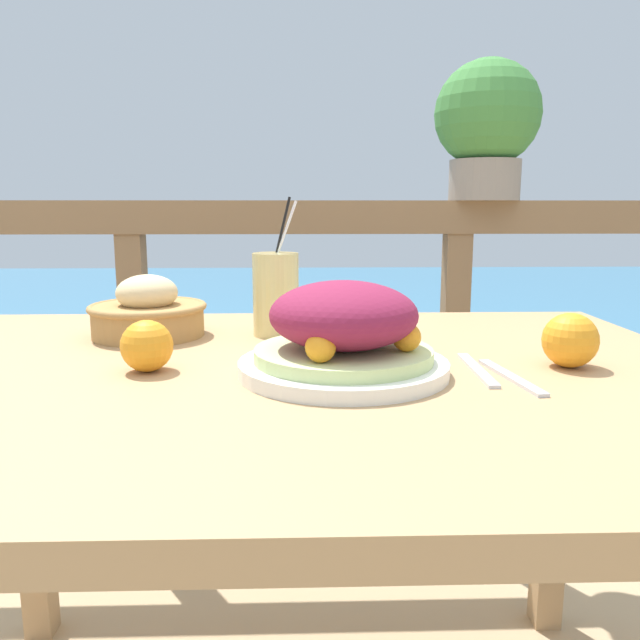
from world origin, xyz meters
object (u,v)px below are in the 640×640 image
salad_plate (344,335)px  drink_glass (276,294)px  bread_basket (148,312)px  potted_plant (487,124)px

salad_plate → drink_glass: size_ratio=1.18×
bread_basket → potted_plant: (0.79, 0.61, 0.41)m
salad_plate → bread_basket: (-0.34, 0.27, -0.01)m
drink_glass → potted_plant: potted_plant is taller
salad_plate → potted_plant: potted_plant is taller
drink_glass → bread_basket: (-0.23, -0.00, -0.03)m
salad_plate → drink_glass: bearing=110.9°
bread_basket → potted_plant: potted_plant is taller
potted_plant → salad_plate: bearing=-116.8°
bread_basket → potted_plant: size_ratio=0.57×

